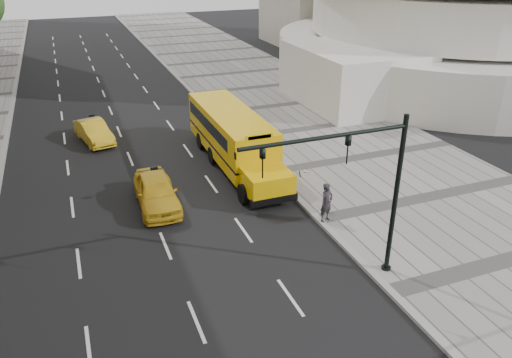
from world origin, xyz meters
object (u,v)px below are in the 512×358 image
object	(u,v)px
traffic_signal	(364,183)
taxi_far	(94,132)
pedestrian	(327,202)
taxi_near	(156,192)
school_bus	(232,134)

from	to	relation	value
traffic_signal	taxi_far	bearing A→B (deg)	112.96
taxi_far	pedestrian	xyz separation A→B (m)	(8.86, -14.40, 0.38)
taxi_near	school_bus	bearing A→B (deg)	37.39
pedestrian	taxi_far	bearing A→B (deg)	102.90
taxi_near	traffic_signal	bearing A→B (deg)	-54.03
taxi_near	traffic_signal	world-z (taller)	traffic_signal
taxi_far	traffic_signal	size ratio (longest dim) A/B	0.65
taxi_near	pedestrian	xyz separation A→B (m)	(6.81, -4.39, 0.29)
taxi_far	traffic_signal	world-z (taller)	traffic_signal
school_bus	pedestrian	size ratio (longest dim) A/B	6.30
school_bus	pedestrian	bearing A→B (deg)	-78.16
school_bus	pedestrian	xyz separation A→B (m)	(1.69, -8.06, -0.70)
school_bus	taxi_near	world-z (taller)	school_bus
school_bus	taxi_far	bearing A→B (deg)	138.51
school_bus	pedestrian	world-z (taller)	school_bus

